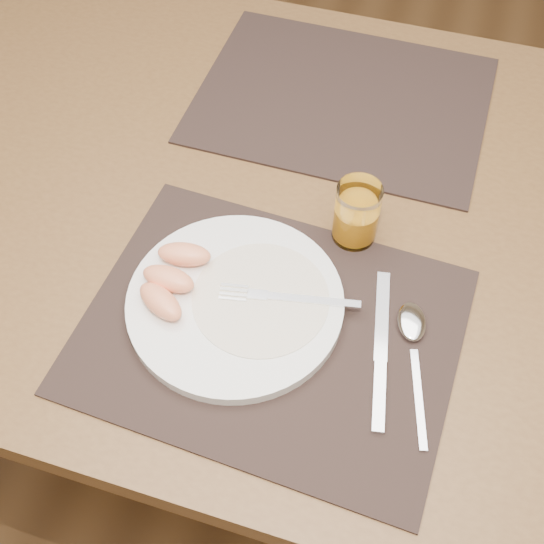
% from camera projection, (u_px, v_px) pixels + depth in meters
% --- Properties ---
extents(ground, '(5.00, 5.00, 0.00)m').
position_uv_depth(ground, '(294.00, 417.00, 1.57)').
color(ground, brown).
rests_on(ground, ground).
extents(table, '(1.40, 0.90, 0.75)m').
position_uv_depth(table, '(306.00, 237.00, 1.03)').
color(table, brown).
rests_on(table, ground).
extents(placemat_near, '(0.47, 0.37, 0.00)m').
position_uv_depth(placemat_near, '(270.00, 330.00, 0.83)').
color(placemat_near, black).
rests_on(placemat_near, table).
extents(placemat_far, '(0.45, 0.35, 0.00)m').
position_uv_depth(placemat_far, '(342.00, 99.00, 1.08)').
color(placemat_far, black).
rests_on(placemat_far, table).
extents(plate, '(0.27, 0.27, 0.02)m').
position_uv_depth(plate, '(235.00, 302.00, 0.85)').
color(plate, white).
rests_on(plate, placemat_near).
extents(plate_dressing, '(0.17, 0.17, 0.00)m').
position_uv_depth(plate_dressing, '(261.00, 298.00, 0.84)').
color(plate_dressing, white).
rests_on(plate_dressing, plate).
extents(fork, '(0.17, 0.05, 0.00)m').
position_uv_depth(fork, '(277.00, 297.00, 0.84)').
color(fork, silver).
rests_on(fork, plate).
extents(knife, '(0.05, 0.22, 0.01)m').
position_uv_depth(knife, '(380.00, 361.00, 0.80)').
color(knife, silver).
rests_on(knife, placemat_near).
extents(spoon, '(0.07, 0.19, 0.01)m').
position_uv_depth(spoon, '(413.00, 332.00, 0.82)').
color(spoon, silver).
rests_on(spoon, placemat_near).
extents(juice_glass, '(0.06, 0.06, 0.09)m').
position_uv_depth(juice_glass, '(356.00, 215.00, 0.89)').
color(juice_glass, white).
rests_on(juice_glass, placemat_near).
extents(grapefruit_wedges, '(0.08, 0.13, 0.03)m').
position_uv_depth(grapefruit_wedges, '(171.00, 278.00, 0.84)').
color(grapefruit_wedges, '#FE9A67').
rests_on(grapefruit_wedges, plate).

